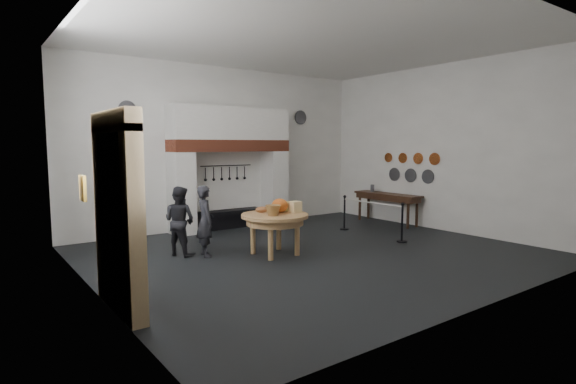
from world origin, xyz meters
TOP-DOWN VIEW (x-y plane):
  - floor at (0.00, 0.00)m, footprint 9.00×8.00m
  - ceiling at (0.00, 0.00)m, footprint 9.00×8.00m
  - wall_back at (0.00, 4.00)m, footprint 9.00×0.02m
  - wall_front at (0.00, -4.00)m, footprint 9.00×0.02m
  - wall_left at (-4.50, 0.00)m, footprint 0.02×8.00m
  - wall_right at (4.50, 0.00)m, footprint 0.02×8.00m
  - chimney_pier_left at (-1.48, 3.65)m, footprint 0.55×0.70m
  - chimney_pier_right at (1.48, 3.65)m, footprint 0.55×0.70m
  - hearth_brick_band at (0.00, 3.65)m, footprint 3.50×0.72m
  - chimney_hood at (0.00, 3.65)m, footprint 3.50×0.70m
  - iron_range at (0.00, 3.72)m, footprint 1.90×0.45m
  - utensil_rail at (0.00, 3.92)m, footprint 1.60×0.02m
  - door_recess at (-4.47, -1.00)m, footprint 0.04×1.10m
  - door_jamb_near at (-4.38, -1.70)m, footprint 0.22×0.30m
  - door_jamb_far at (-4.38, -0.30)m, footprint 0.22×0.30m
  - door_lintel at (-4.38, -1.00)m, footprint 0.22×1.70m
  - wall_plaque at (-4.45, 0.80)m, footprint 0.05×0.34m
  - work_table at (-0.79, 0.35)m, footprint 1.66×1.66m
  - pumpkin at (-0.59, 0.45)m, footprint 0.36×0.36m
  - cheese_block_big at (-0.29, 0.30)m, footprint 0.22×0.22m
  - cheese_block_small at (-0.31, 0.60)m, footprint 0.18×0.18m
  - wicker_basket at (-0.94, 0.20)m, footprint 0.37×0.37m
  - bread_loaf at (-0.89, 0.70)m, footprint 0.31×0.18m
  - visitor_near at (-2.03, 1.12)m, footprint 0.44×0.60m
  - visitor_far at (-2.43, 1.52)m, footprint 0.84×0.90m
  - side_table at (4.10, 1.54)m, footprint 0.55×2.20m
  - pewter_jug at (4.10, 2.14)m, footprint 0.12×0.12m
  - copper_pan_a at (4.46, 0.20)m, footprint 0.03×0.34m
  - copper_pan_b at (4.46, 0.75)m, footprint 0.03×0.32m
  - copper_pan_c at (4.46, 1.30)m, footprint 0.03×0.30m
  - copper_pan_d at (4.46, 1.85)m, footprint 0.03×0.28m
  - pewter_plate_left at (4.46, 0.40)m, footprint 0.03×0.40m
  - pewter_plate_mid at (4.46, 1.00)m, footprint 0.03×0.40m
  - pewter_plate_right at (4.46, 1.60)m, footprint 0.03×0.40m
  - pewter_plate_back_left at (-2.70, 3.96)m, footprint 0.44×0.03m
  - pewter_plate_back_right at (2.70, 3.96)m, footprint 0.44×0.03m
  - barrier_post_near at (2.39, -0.44)m, footprint 0.05×0.05m
  - barrier_post_far at (2.39, 1.56)m, footprint 0.05×0.05m
  - barrier_rope at (2.39, 0.56)m, footprint 0.04×2.00m

SIDE VIEW (x-z plane):
  - floor at x=0.00m, z-range -0.01..0.01m
  - iron_range at x=0.00m, z-range 0.00..0.50m
  - barrier_post_near at x=2.39m, z-range 0.00..0.90m
  - barrier_post_far at x=2.39m, z-range 0.00..0.90m
  - visitor_far at x=-2.43m, z-range 0.00..1.47m
  - visitor_near at x=-2.03m, z-range 0.00..1.50m
  - work_table at x=-0.79m, z-range 0.80..0.88m
  - barrier_rope at x=2.39m, z-range 0.83..0.87m
  - side_table at x=4.10m, z-range 0.84..0.90m
  - bread_loaf at x=-0.89m, z-range 0.87..1.01m
  - cheese_block_small at x=-0.31m, z-range 0.88..1.07m
  - wicker_basket at x=-0.94m, z-range 0.88..1.09m
  - cheese_block_big at x=-0.29m, z-range 0.88..1.11m
  - pewter_jug at x=4.10m, z-range 0.90..1.12m
  - pumpkin at x=-0.59m, z-range 0.88..1.18m
  - chimney_pier_left at x=-1.48m, z-range 0.00..2.15m
  - chimney_pier_right at x=1.48m, z-range 0.00..2.15m
  - door_recess at x=-4.47m, z-range 0.00..2.50m
  - door_jamb_near at x=-4.38m, z-range 0.00..2.60m
  - door_jamb_far at x=-4.38m, z-range 0.00..2.60m
  - pewter_plate_left at x=4.46m, z-range 1.25..1.65m
  - pewter_plate_mid at x=4.46m, z-range 1.25..1.65m
  - pewter_plate_right at x=4.46m, z-range 1.25..1.65m
  - wall_plaque at x=-4.45m, z-range 1.38..1.82m
  - utensil_rail at x=0.00m, z-range 1.74..1.76m
  - copper_pan_b at x=4.46m, z-range 1.79..2.11m
  - copper_pan_d at x=4.46m, z-range 1.81..2.09m
  - copper_pan_a at x=4.46m, z-range 1.78..2.12m
  - copper_pan_c at x=4.46m, z-range 1.80..2.10m
  - wall_back at x=0.00m, z-range 0.00..4.50m
  - wall_front at x=0.00m, z-range 0.00..4.50m
  - wall_left at x=-4.50m, z-range 0.00..4.50m
  - wall_right at x=4.50m, z-range 0.00..4.50m
  - hearth_brick_band at x=0.00m, z-range 2.15..2.47m
  - door_lintel at x=-4.38m, z-range 2.50..2.80m
  - chimney_hood at x=0.00m, z-range 2.47..3.37m
  - pewter_plate_back_left at x=-2.70m, z-range 2.98..3.42m
  - pewter_plate_back_right at x=2.70m, z-range 2.98..3.42m
  - ceiling at x=0.00m, z-range 4.49..4.51m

